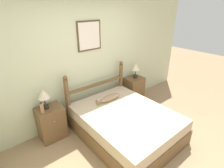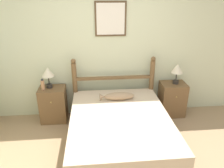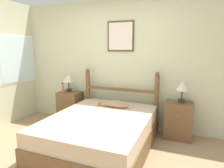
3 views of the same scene
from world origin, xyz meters
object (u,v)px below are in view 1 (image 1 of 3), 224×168
at_px(bottle, 42,108).
at_px(table_lamp_right, 136,68).
at_px(table_lamp_left, 44,95).
at_px(bed, 125,124).
at_px(nightstand_left, 51,123).
at_px(nightstand_right, 134,89).
at_px(fish_pillow, 109,98).

bearing_deg(bottle, table_lamp_right, 1.43).
bearing_deg(table_lamp_left, table_lamp_right, -0.85).
height_order(bed, table_lamp_left, table_lamp_left).
bearing_deg(nightstand_left, table_lamp_right, -0.02).
distance_m(nightstand_right, fish_pillow, 1.19).
xyz_separation_m(nightstand_left, table_lamp_left, (-0.04, 0.03, 0.60)).
height_order(table_lamp_right, fish_pillow, table_lamp_right).
xyz_separation_m(nightstand_right, bottle, (-2.39, -0.06, 0.43)).
height_order(table_lamp_left, bottle, table_lamp_left).
xyz_separation_m(table_lamp_left, table_lamp_right, (2.33, -0.03, 0.00)).
bearing_deg(fish_pillow, nightstand_right, 16.33).
height_order(nightstand_left, table_lamp_left, table_lamp_left).
distance_m(nightstand_left, table_lamp_left, 0.61).
relative_size(nightstand_left, table_lamp_right, 1.72).
distance_m(bed, fish_pillow, 0.63).
height_order(bed, bottle, bottle).
distance_m(table_lamp_left, table_lamp_right, 2.33).
bearing_deg(nightstand_left, bed, -37.16).
relative_size(nightstand_left, bottle, 3.09).
bearing_deg(bottle, nightstand_left, 25.01).
height_order(table_lamp_left, table_lamp_right, same).
relative_size(nightstand_right, bottle, 3.09).
xyz_separation_m(nightstand_left, bottle, (-0.13, -0.06, 0.43)).
bearing_deg(nightstand_left, table_lamp_left, 139.39).
bearing_deg(table_lamp_left, bed, -37.28).
relative_size(nightstand_right, fish_pillow, 1.10).
distance_m(nightstand_left, nightstand_right, 2.26).
xyz_separation_m(bed, table_lamp_right, (1.16, 0.86, 0.67)).
height_order(table_lamp_left, fish_pillow, table_lamp_left).
xyz_separation_m(nightstand_left, fish_pillow, (1.15, -0.32, 0.27)).
xyz_separation_m(nightstand_right, fish_pillow, (-1.11, -0.32, 0.27)).
distance_m(table_lamp_right, bottle, 2.43).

